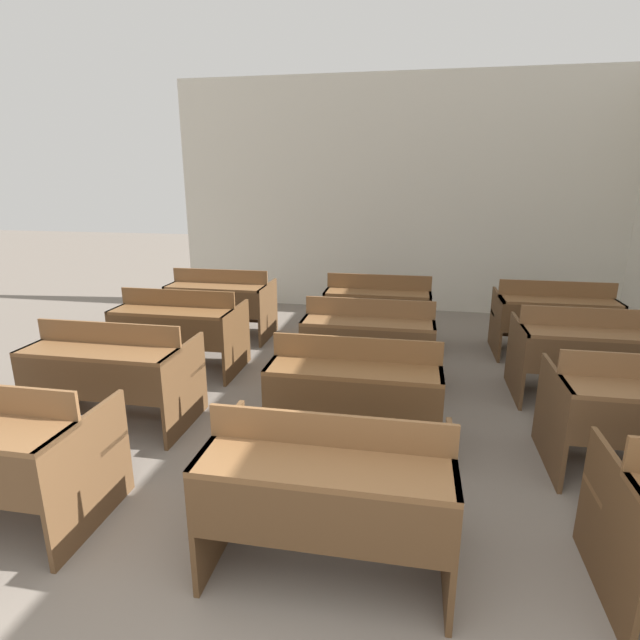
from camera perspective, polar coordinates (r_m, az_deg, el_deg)
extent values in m
cube|color=beige|center=(7.21, 8.68, 13.74)|extent=(6.24, 0.06, 3.19)
cube|color=brown|center=(3.07, -24.77, -15.60)|extent=(0.03, 0.72, 0.66)
cube|color=brown|center=(3.52, -30.48, -11.16)|extent=(1.16, 0.28, 0.03)
cube|color=brown|center=(3.63, -29.92, -14.65)|extent=(1.10, 0.04, 0.04)
cube|color=brown|center=(2.73, -11.20, -18.46)|extent=(0.03, 0.72, 0.66)
cube|color=brown|center=(2.59, 14.49, -20.85)|extent=(0.03, 0.72, 0.66)
cube|color=brown|center=(2.27, 0.42, -16.48)|extent=(1.16, 0.33, 0.03)
cube|color=brown|center=(2.24, -0.35, -22.15)|extent=(1.10, 0.02, 0.30)
cube|color=brown|center=(2.35, 1.11, -12.48)|extent=(1.16, 0.02, 0.16)
cube|color=brown|center=(2.75, 1.99, -16.43)|extent=(1.16, 0.28, 0.03)
cube|color=brown|center=(2.89, 1.94, -20.56)|extent=(1.10, 0.04, 0.04)
cube|color=brown|center=(2.77, 30.20, -20.05)|extent=(0.03, 0.72, 0.66)
cube|color=brown|center=(4.53, -28.22, -5.75)|extent=(0.03, 0.72, 0.66)
cube|color=brown|center=(3.94, -15.17, -7.44)|extent=(0.03, 0.72, 0.66)
cube|color=brown|center=(3.95, -24.11, -3.36)|extent=(1.16, 0.33, 0.03)
cube|color=brown|center=(3.89, -25.12, -6.37)|extent=(1.10, 0.02, 0.30)
cube|color=brown|center=(4.05, -23.04, -1.37)|extent=(1.16, 0.02, 0.16)
cube|color=brown|center=(4.36, -20.70, -4.82)|extent=(1.16, 0.28, 0.03)
cube|color=brown|center=(4.45, -20.38, -7.80)|extent=(1.10, 0.04, 0.04)
cube|color=#53371E|center=(3.68, -4.74, -8.62)|extent=(0.03, 0.72, 0.66)
cube|color=#53371E|center=(3.58, 13.24, -9.80)|extent=(0.03, 0.72, 0.66)
cube|color=brown|center=(3.29, 3.82, -5.76)|extent=(1.16, 0.33, 0.03)
cube|color=#53371E|center=(3.21, 3.43, -9.50)|extent=(1.10, 0.02, 0.30)
cube|color=brown|center=(3.40, 4.17, -3.29)|extent=(1.16, 0.02, 0.16)
cube|color=brown|center=(3.77, 4.51, -7.10)|extent=(1.16, 0.28, 0.03)
cube|color=#53371E|center=(3.87, 4.43, -10.46)|extent=(1.10, 0.04, 0.04)
cube|color=brown|center=(3.69, 24.91, -10.14)|extent=(0.03, 0.72, 0.66)
cube|color=brown|center=(4.04, 32.08, -8.01)|extent=(1.16, 0.28, 0.03)
cube|color=brown|center=(4.13, 31.57, -11.15)|extent=(1.10, 0.04, 0.04)
cube|color=#53371E|center=(5.40, -20.85, -1.53)|extent=(0.03, 0.72, 0.66)
cube|color=#53371E|center=(4.92, -9.52, -2.34)|extent=(0.03, 0.72, 0.66)
cube|color=brown|center=(4.89, -16.70, 0.91)|extent=(1.16, 0.33, 0.03)
cube|color=#53371E|center=(4.80, -17.37, -1.46)|extent=(1.10, 0.02, 0.30)
cube|color=brown|center=(5.00, -15.98, 2.44)|extent=(1.16, 0.02, 0.16)
cube|color=brown|center=(5.31, -14.47, -0.62)|extent=(1.16, 0.28, 0.03)
cube|color=#53371E|center=(5.39, -14.29, -3.14)|extent=(1.10, 0.04, 0.04)
cube|color=brown|center=(4.70, -1.27, -3.02)|extent=(0.03, 0.72, 0.66)
cube|color=brown|center=(4.61, 12.60, -3.78)|extent=(0.03, 0.72, 0.66)
cube|color=brown|center=(4.34, 5.48, -0.33)|extent=(1.16, 0.33, 0.03)
cube|color=brown|center=(4.24, 5.23, -3.04)|extent=(1.10, 0.02, 0.30)
cube|color=brown|center=(4.47, 5.70, 1.41)|extent=(1.16, 0.02, 0.16)
cube|color=brown|center=(4.81, 5.85, -1.91)|extent=(1.16, 0.28, 0.03)
cube|color=brown|center=(4.90, 5.77, -4.66)|extent=(1.10, 0.04, 0.04)
cube|color=brown|center=(4.72, 21.49, -4.10)|extent=(0.03, 0.72, 0.66)
cube|color=brown|center=(4.60, 29.22, -1.43)|extent=(1.16, 0.33, 0.03)
cube|color=brown|center=(4.50, 29.54, -4.01)|extent=(1.10, 0.02, 0.30)
cube|color=brown|center=(4.71, 28.81, 0.24)|extent=(1.16, 0.02, 0.16)
cube|color=brown|center=(5.05, 27.40, -2.85)|extent=(1.16, 0.28, 0.03)
cube|color=brown|center=(5.12, 27.05, -5.46)|extent=(1.10, 0.04, 0.04)
cube|color=brown|center=(6.34, -15.79, 1.42)|extent=(0.03, 0.72, 0.66)
cube|color=brown|center=(5.93, -5.95, 0.96)|extent=(0.03, 0.72, 0.66)
cube|color=brown|center=(5.87, -11.88, 3.70)|extent=(1.16, 0.33, 0.03)
cube|color=brown|center=(5.76, -12.37, 1.78)|extent=(1.10, 0.02, 0.30)
cube|color=brown|center=(5.99, -11.37, 4.92)|extent=(1.16, 0.02, 0.16)
cube|color=brown|center=(6.30, -10.33, 2.21)|extent=(1.16, 0.28, 0.03)
cube|color=brown|center=(6.36, -10.22, 0.06)|extent=(1.10, 0.04, 0.04)
cube|color=brown|center=(5.79, 1.06, 0.68)|extent=(0.03, 0.72, 0.66)
cube|color=brown|center=(5.72, 12.26, 0.11)|extent=(0.03, 0.72, 0.66)
cube|color=brown|center=(5.46, 6.58, 3.05)|extent=(1.16, 0.33, 0.03)
cube|color=brown|center=(5.35, 6.41, 0.97)|extent=(1.10, 0.02, 0.30)
cube|color=brown|center=(5.60, 6.73, 4.36)|extent=(1.16, 0.02, 0.16)
cube|color=brown|center=(5.93, 6.80, 1.50)|extent=(1.16, 0.28, 0.03)
cube|color=brown|center=(5.99, 6.72, -0.78)|extent=(1.10, 0.04, 0.04)
cube|color=brown|center=(5.77, 19.48, -0.32)|extent=(0.03, 0.72, 0.66)
cube|color=brown|center=(6.06, 30.05, -0.85)|extent=(0.03, 0.72, 0.66)
cube|color=brown|center=(5.63, 25.72, 1.93)|extent=(1.16, 0.33, 0.03)
cube|color=brown|center=(5.52, 25.92, -0.10)|extent=(1.10, 0.02, 0.30)
cube|color=brown|center=(5.76, 25.46, 3.23)|extent=(1.16, 0.02, 0.16)
cube|color=brown|center=(6.08, 24.47, 0.51)|extent=(1.16, 0.28, 0.03)
cube|color=brown|center=(6.15, 24.21, -1.70)|extent=(1.10, 0.04, 0.04)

